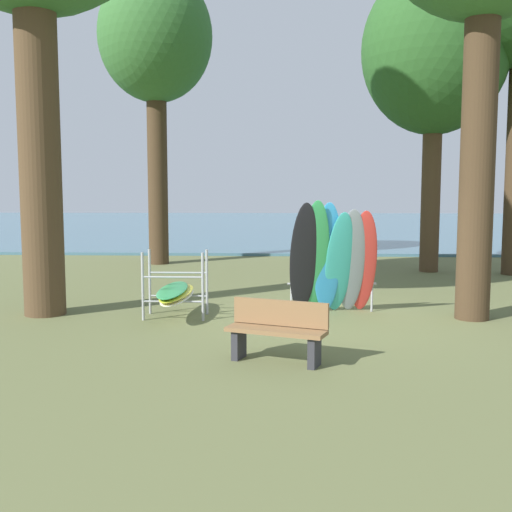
{
  "coord_description": "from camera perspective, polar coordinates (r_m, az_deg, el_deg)",
  "views": [
    {
      "loc": [
        -0.75,
        -11.46,
        2.41
      ],
      "look_at": [
        -1.3,
        0.63,
        1.1
      ],
      "focal_mm": 44.17,
      "sensor_mm": 36.0,
      "label": 1
    }
  ],
  "objects": [
    {
      "name": "tree_mid_behind",
      "position": [
        20.7,
        -9.09,
        18.61
      ],
      "size": [
        3.51,
        3.51,
        9.09
      ],
      "color": "#42301E",
      "rests_on": "ground"
    },
    {
      "name": "ground_plane",
      "position": [
        11.74,
        6.24,
        -5.71
      ],
      "size": [
        80.0,
        80.0,
        0.0
      ],
      "primitive_type": "plane",
      "color": "#60663D"
    },
    {
      "name": "board_storage_rack",
      "position": [
        11.86,
        -7.29,
        -3.28
      ],
      "size": [
        1.15,
        2.11,
        1.25
      ],
      "color": "#9EA0A5",
      "rests_on": "ground"
    },
    {
      "name": "tree_far_right_back",
      "position": [
        19.15,
        15.9,
        17.34
      ],
      "size": [
        4.09,
        4.09,
        8.61
      ],
      "color": "#4C3823",
      "rests_on": "ground"
    },
    {
      "name": "leaning_board_pile",
      "position": [
        12.01,
        6.96,
        -0.42
      ],
      "size": [
        1.74,
        1.07,
        2.2
      ],
      "color": "black",
      "rests_on": "ground"
    },
    {
      "name": "lake_water",
      "position": [
        40.26,
        3.66,
        2.81
      ],
      "size": [
        80.0,
        36.0,
        0.1
      ],
      "primitive_type": "cube",
      "color": "#477084",
      "rests_on": "ground"
    },
    {
      "name": "park_bench",
      "position": [
        8.8,
        1.94,
        -6.69
      ],
      "size": [
        1.46,
        0.87,
        0.85
      ],
      "color": "#2D2D33",
      "rests_on": "ground"
    }
  ]
}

